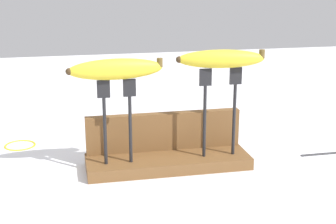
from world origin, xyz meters
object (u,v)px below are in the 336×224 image
object	(u,v)px
fork_stand_right	(220,104)
banana_raised_right	(221,59)
wire_coil	(20,145)
banana_raised_left	(116,69)
fork_stand_left	(117,114)

from	to	relation	value
fork_stand_right	banana_raised_right	size ratio (longest dim) A/B	1.03
banana_raised_right	wire_coil	world-z (taller)	banana_raised_right
banana_raised_left	wire_coil	xyz separation A→B (m)	(-0.22, 0.22, -0.22)
fork_stand_right	banana_raised_right	bearing A→B (deg)	173.42
fork_stand_left	banana_raised_left	size ratio (longest dim) A/B	0.91
fork_stand_right	wire_coil	xyz separation A→B (m)	(-0.44, 0.22, -0.14)
fork_stand_left	fork_stand_right	bearing A→B (deg)	0.00
fork_stand_right	banana_raised_left	size ratio (longest dim) A/B	0.99
wire_coil	fork_stand_left	bearing A→B (deg)	-45.93
banana_raised_right	wire_coil	size ratio (longest dim) A/B	2.48
fork_stand_right	wire_coil	world-z (taller)	fork_stand_right
fork_stand_right	wire_coil	size ratio (longest dim) A/B	2.56
banana_raised_left	banana_raised_right	world-z (taller)	banana_raised_right
fork_stand_left	wire_coil	xyz separation A→B (m)	(-0.22, 0.22, -0.13)
fork_stand_right	banana_raised_right	world-z (taller)	banana_raised_right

